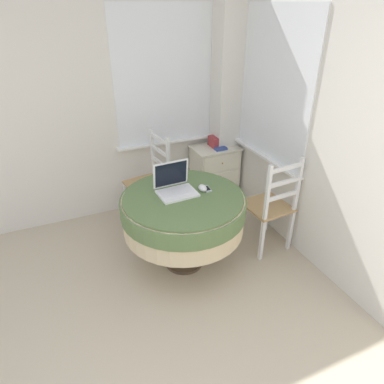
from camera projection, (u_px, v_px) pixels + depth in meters
corner_room_shell at (202, 126)px, 2.89m from camera, size 4.30×4.71×2.55m
round_dining_table at (183, 211)px, 3.01m from camera, size 1.09×1.09×0.74m
laptop at (175, 186)px, 2.97m from camera, size 0.34×0.29×0.26m
computer_mouse at (203, 188)px, 3.01m from camera, size 0.07×0.10×0.05m
cell_phone at (207, 189)px, 3.04m from camera, size 0.06×0.12×0.01m
dining_chair_near_back_window at (151, 182)px, 3.75m from camera, size 0.48×0.47×1.00m
dining_chair_near_right_window at (270, 207)px, 3.29m from camera, size 0.43×0.44×1.00m
corner_cabinet at (214, 173)px, 4.21m from camera, size 0.54×0.40×0.69m
storage_box at (218, 141)px, 4.05m from camera, size 0.20×0.16×0.12m
book_on_cabinet at (217, 146)px, 4.03m from camera, size 0.14×0.25×0.02m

